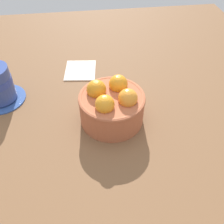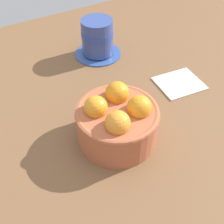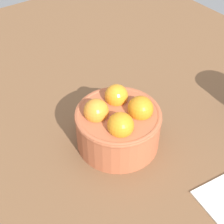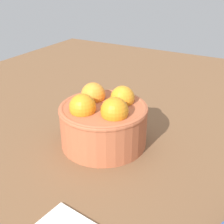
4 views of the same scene
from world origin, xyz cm
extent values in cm
cube|color=brown|center=(0.00, 0.00, -1.71)|extent=(119.93, 101.74, 3.43)
cylinder|color=#AD5938|center=(0.00, 0.00, 3.27)|extent=(13.56, 13.56, 6.54)
torus|color=#AD5938|center=(0.00, 0.00, 6.14)|extent=(13.76, 13.76, 1.00)
sphere|color=orange|center=(2.94, -1.76, 7.23)|extent=(3.83, 3.83, 3.83)
sphere|color=orange|center=(1.76, 2.94, 7.23)|extent=(3.93, 3.93, 3.93)
sphere|color=orange|center=(-2.94, 1.76, 7.23)|extent=(3.99, 3.99, 3.99)
sphere|color=orange|center=(-1.76, -2.94, 7.23)|extent=(4.05, 4.05, 4.05)
cylinder|color=#2F4D91|center=(-9.97, -25.14, 0.30)|extent=(11.06, 11.06, 0.60)
cylinder|color=#33478C|center=(-9.97, -25.14, 4.68)|extent=(7.31, 7.31, 8.15)
cylinder|color=#2D4299|center=(-9.97, -25.14, 5.52)|extent=(7.47, 7.47, 1.47)
cube|color=white|center=(-19.32, -6.06, 0.30)|extent=(10.10, 9.10, 0.60)
camera|label=1|loc=(37.12, -5.00, 38.88)|focal=39.27mm
camera|label=2|loc=(17.46, 27.72, 37.92)|focal=45.57mm
camera|label=3|loc=(-31.13, 23.50, 42.07)|focal=54.53mm
camera|label=4|loc=(-34.05, -20.85, 25.55)|focal=46.49mm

